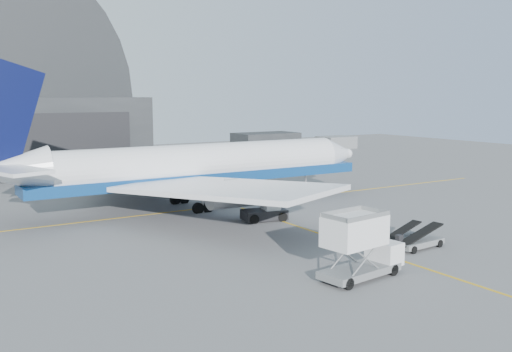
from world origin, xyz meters
TOP-DOWN VIEW (x-y plane):
  - ground at (0.00, 0.00)m, footprint 200.00×200.00m
  - taxi_lines at (0.00, 12.67)m, footprint 80.00×42.12m
  - distant_bldg_a at (38.00, 72.00)m, footprint 14.00×8.00m
  - distant_bldg_b at (55.00, 68.00)m, footprint 8.00×6.00m
  - airliner at (-4.79, 20.89)m, footprint 46.37×44.96m
  - catering_truck at (-5.60, -7.36)m, footprint 6.65×3.17m
  - pushback_tug at (-1.12, 11.33)m, footprint 4.63×3.18m
  - belt_loader_a at (3.78, -2.14)m, footprint 4.37×1.93m
  - belt_loader_b at (3.72, -4.14)m, footprint 4.89×2.00m
  - traffic_cone at (0.57, 3.79)m, footprint 0.33×0.33m

SIDE VIEW (x-z plane):
  - ground at x=0.00m, z-range 0.00..0.00m
  - distant_bldg_a at x=38.00m, z-range -2.00..2.00m
  - distant_bldg_b at x=55.00m, z-range -1.40..1.40m
  - taxi_lines at x=0.00m, z-range 0.00..0.02m
  - traffic_cone at x=0.57m, z-range -0.01..0.46m
  - belt_loader_a at x=3.78m, z-range -0.31..1.32m
  - belt_loader_b at x=3.72m, z-range -0.35..1.49m
  - pushback_tug at x=-1.12m, z-range -0.25..1.73m
  - catering_truck at x=-5.60m, z-range 0.03..4.43m
  - airliner at x=-4.79m, z-range -3.58..12.69m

